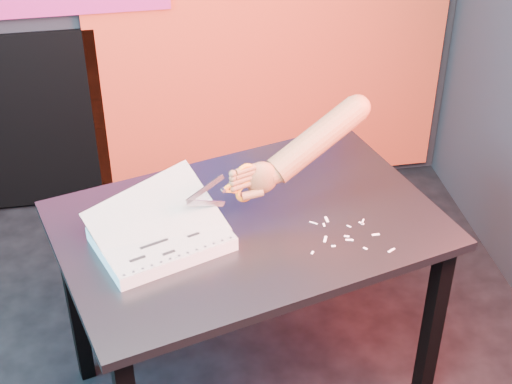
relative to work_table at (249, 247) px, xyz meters
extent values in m
cube|color=red|center=(0.31, 1.26, 0.20)|extent=(1.60, 0.02, 1.60)
cube|color=black|center=(-0.57, 0.17, -0.29)|extent=(0.06, 0.06, 0.72)
cube|color=black|center=(0.57, -0.17, -0.29)|extent=(0.06, 0.06, 0.72)
cube|color=black|center=(0.40, 0.44, -0.29)|extent=(0.06, 0.06, 0.72)
cube|color=#303033|center=(0.00, 0.00, 0.08)|extent=(1.29, 1.02, 0.03)
cube|color=silver|center=(-0.27, -0.07, 0.12)|extent=(0.43, 0.37, 0.04)
cube|color=silver|center=(-0.27, -0.07, 0.14)|extent=(0.43, 0.37, 0.00)
cube|color=silver|center=(-0.27, -0.07, 0.15)|extent=(0.42, 0.35, 0.11)
cube|color=silver|center=(-0.28, -0.05, 0.17)|extent=(0.43, 0.34, 0.19)
cylinder|color=black|center=(-0.38, -0.24, 0.14)|extent=(0.01, 0.01, 0.00)
cylinder|color=black|center=(-0.35, -0.23, 0.14)|extent=(0.01, 0.01, 0.00)
cylinder|color=black|center=(-0.33, -0.22, 0.14)|extent=(0.01, 0.01, 0.00)
cylinder|color=black|center=(-0.30, -0.21, 0.14)|extent=(0.01, 0.01, 0.00)
cylinder|color=black|center=(-0.27, -0.20, 0.14)|extent=(0.01, 0.01, 0.00)
cylinder|color=black|center=(-0.25, -0.19, 0.14)|extent=(0.01, 0.01, 0.00)
cylinder|color=black|center=(-0.22, -0.18, 0.14)|extent=(0.01, 0.01, 0.00)
cylinder|color=black|center=(-0.20, -0.17, 0.14)|extent=(0.01, 0.01, 0.00)
cylinder|color=black|center=(-0.17, -0.16, 0.14)|extent=(0.01, 0.01, 0.00)
cylinder|color=black|center=(-0.15, -0.15, 0.14)|extent=(0.01, 0.01, 0.00)
cylinder|color=black|center=(-0.12, -0.14, 0.14)|extent=(0.01, 0.01, 0.00)
cylinder|color=black|center=(-0.10, -0.13, 0.14)|extent=(0.01, 0.01, 0.00)
cylinder|color=black|center=(-0.07, -0.12, 0.14)|extent=(0.01, 0.01, 0.00)
cylinder|color=black|center=(-0.46, -0.01, 0.14)|extent=(0.01, 0.01, 0.00)
cylinder|color=black|center=(-0.43, 0.00, 0.14)|extent=(0.01, 0.01, 0.00)
cylinder|color=black|center=(-0.41, 0.01, 0.14)|extent=(0.01, 0.01, 0.00)
cylinder|color=black|center=(-0.38, 0.02, 0.14)|extent=(0.01, 0.01, 0.00)
cylinder|color=black|center=(-0.36, 0.03, 0.14)|extent=(0.01, 0.01, 0.00)
cylinder|color=black|center=(-0.33, 0.04, 0.14)|extent=(0.01, 0.01, 0.00)
cylinder|color=black|center=(-0.31, 0.05, 0.14)|extent=(0.01, 0.01, 0.00)
cylinder|color=black|center=(-0.28, 0.06, 0.14)|extent=(0.01, 0.01, 0.00)
cylinder|color=black|center=(-0.26, 0.07, 0.14)|extent=(0.01, 0.01, 0.00)
cylinder|color=black|center=(-0.23, 0.07, 0.14)|extent=(0.01, 0.01, 0.00)
cylinder|color=black|center=(-0.21, 0.08, 0.14)|extent=(0.01, 0.01, 0.00)
cylinder|color=black|center=(-0.18, 0.09, 0.14)|extent=(0.01, 0.01, 0.00)
cylinder|color=black|center=(-0.16, 0.10, 0.14)|extent=(0.01, 0.01, 0.00)
cube|color=black|center=(-0.36, -0.05, 0.14)|extent=(0.07, 0.03, 0.00)
cube|color=black|center=(-0.26, -0.03, 0.14)|extent=(0.05, 0.03, 0.00)
cube|color=black|center=(-0.29, -0.12, 0.14)|extent=(0.08, 0.04, 0.00)
cube|color=black|center=(-0.17, -0.09, 0.14)|extent=(0.04, 0.02, 0.00)
cube|color=black|center=(-0.34, -0.17, 0.14)|extent=(0.05, 0.03, 0.00)
cube|color=black|center=(-0.25, 0.02, 0.14)|extent=(0.06, 0.03, 0.00)
cube|color=black|center=(-0.25, -0.16, 0.14)|extent=(0.04, 0.02, 0.00)
cube|color=#9CA1AC|center=(-0.13, -0.03, 0.25)|extent=(0.12, 0.05, 0.07)
cube|color=#9CA1AC|center=(-0.13, -0.03, 0.20)|extent=(0.12, 0.05, 0.07)
cylinder|color=#9CA1AC|center=(-0.07, -0.01, 0.23)|extent=(0.02, 0.02, 0.01)
cube|color=orange|center=(-0.05, 0.00, 0.22)|extent=(0.05, 0.03, 0.03)
cube|color=orange|center=(-0.05, 0.00, 0.24)|extent=(0.05, 0.03, 0.03)
torus|color=orange|center=(0.00, 0.02, 0.26)|extent=(0.07, 0.04, 0.07)
torus|color=orange|center=(0.00, 0.02, 0.19)|extent=(0.07, 0.04, 0.07)
ellipsoid|color=#876041|center=(0.05, 0.04, 0.23)|extent=(0.10, 0.06, 0.11)
cylinder|color=#876041|center=(0.00, 0.02, 0.22)|extent=(0.08, 0.05, 0.02)
cylinder|color=#876041|center=(0.00, 0.02, 0.24)|extent=(0.08, 0.04, 0.02)
cylinder|color=#876041|center=(0.00, 0.02, 0.26)|extent=(0.07, 0.04, 0.02)
cylinder|color=#876041|center=(0.00, 0.02, 0.27)|extent=(0.06, 0.04, 0.02)
cylinder|color=#876041|center=(0.01, 0.01, 0.19)|extent=(0.07, 0.03, 0.03)
cylinder|color=#876041|center=(0.09, 0.06, 0.23)|extent=(0.08, 0.09, 0.07)
cylinder|color=#876041|center=(0.23, 0.11, 0.30)|extent=(0.34, 0.20, 0.22)
sphere|color=#876041|center=(0.36, 0.16, 0.37)|extent=(0.08, 0.08, 0.08)
cube|color=silver|center=(0.34, -0.06, 0.10)|extent=(0.02, 0.03, 0.00)
cube|color=silver|center=(0.28, -0.14, 0.10)|extent=(0.02, 0.01, 0.00)
cube|color=silver|center=(0.33, -0.07, 0.10)|extent=(0.02, 0.02, 0.00)
cube|color=silver|center=(0.31, -0.19, 0.10)|extent=(0.01, 0.01, 0.00)
cube|color=silver|center=(0.29, -0.08, 0.10)|extent=(0.01, 0.01, 0.00)
cube|color=silver|center=(0.24, -0.03, 0.10)|extent=(0.01, 0.03, 0.00)
cube|color=silver|center=(0.22, -0.16, 0.10)|extent=(0.01, 0.01, 0.00)
cube|color=silver|center=(0.19, -0.04, 0.10)|extent=(0.02, 0.02, 0.00)
cube|color=silver|center=(0.22, -0.06, 0.10)|extent=(0.01, 0.02, 0.00)
cube|color=silver|center=(0.16, -0.18, 0.10)|extent=(0.01, 0.02, 0.00)
cube|color=silver|center=(0.38, -0.21, 0.10)|extent=(0.03, 0.02, 0.00)
cube|color=silver|center=(0.27, -0.12, 0.10)|extent=(0.02, 0.01, 0.00)
cube|color=silver|center=(0.21, -0.12, 0.10)|extent=(0.02, 0.03, 0.00)
cube|color=silver|center=(0.36, -0.13, 0.10)|extent=(0.02, 0.01, 0.00)
camera|label=1|loc=(-0.30, -1.87, 1.52)|focal=55.00mm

